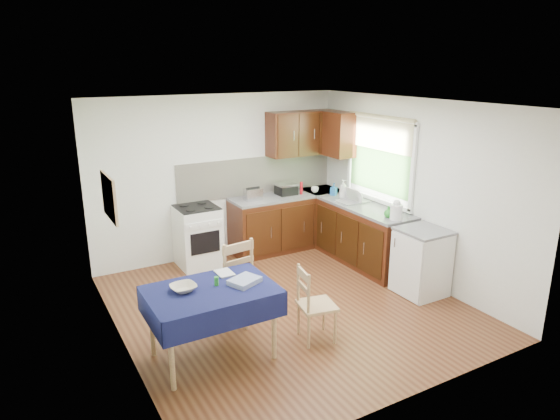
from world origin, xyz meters
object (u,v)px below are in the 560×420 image
chair_far (233,276)px  dining_table (211,298)px  dish_rack (353,200)px  kettle (396,211)px  sandwich_press (286,189)px  toaster (253,194)px  chair_near (313,302)px

chair_far → dining_table: bearing=43.9°
dish_rack → kettle: bearing=-83.2°
kettle → dish_rack: bearing=87.5°
dining_table → chair_far: 0.86m
sandwich_press → kettle: size_ratio=1.09×
dish_rack → toaster: bearing=156.1°
dining_table → sandwich_press: sandwich_press is taller
chair_far → kettle: kettle is taller
sandwich_press → kettle: bearing=-72.5°
toaster → sandwich_press: toaster is taller
dish_rack → dining_table: bearing=-143.1°
toaster → dish_rack: (1.28, -0.84, -0.07)m
chair_near → dish_rack: (1.86, 1.76, 0.47)m
dining_table → sandwich_press: size_ratio=4.19×
sandwich_press → dish_rack: 1.11m
chair_far → chair_near: size_ratio=1.18×
chair_far → toaster: toaster is taller
dining_table → kettle: bearing=7.9°
sandwich_press → chair_near: bearing=-114.8°
dish_rack → chair_far: bearing=-150.8°
dining_table → dish_rack: dish_rack is taller
dining_table → kettle: 2.96m
sandwich_press → dining_table: bearing=-133.7°
toaster → sandwich_press: 0.62m
sandwich_press → kettle: kettle is taller
toaster → kettle: (1.24, -1.85, 0.03)m
toaster → sandwich_press: bearing=11.7°
chair_near → dish_rack: dish_rack is taller
toaster → dining_table: bearing=-117.6°
chair_far → toaster: size_ratio=3.75×
chair_far → dish_rack: 2.59m
dining_table → chair_near: 1.12m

